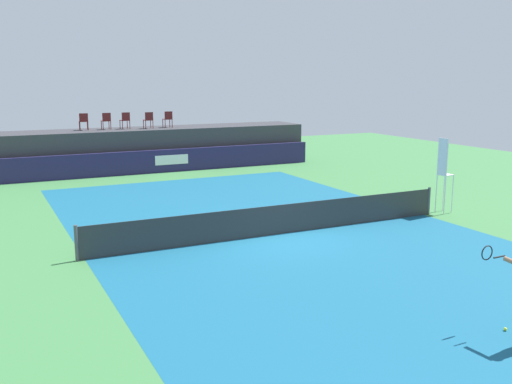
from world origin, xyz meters
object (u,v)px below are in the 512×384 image
object	(u,v)px
spectator_chair_far_right	(168,119)
umpire_chair	(444,170)
spectator_chair_far_left	(84,121)
net_post_near	(76,243)
spectator_chair_center	(125,120)
spectator_chair_right	(148,119)
tennis_ball	(505,329)
spectator_chair_left	(106,120)
net_post_far	(429,201)

from	to	relation	value
spectator_chair_far_right	umpire_chair	size ratio (longest dim) A/B	0.32
spectator_chair_far_left	spectator_chair_far_right	distance (m)	4.48
net_post_near	spectator_chair_center	bearing A→B (deg)	71.56
spectator_chair_right	spectator_chair_center	bearing A→B (deg)	164.69
spectator_chair_far_left	tennis_ball	world-z (taller)	spectator_chair_far_left
tennis_ball	spectator_chair_far_left	bearing A→B (deg)	99.24
spectator_chair_far_left	net_post_near	bearing A→B (deg)	-100.84
spectator_chair_right	umpire_chair	xyz separation A→B (m)	(6.73, -15.00, -1.11)
spectator_chair_center	tennis_ball	bearing A→B (deg)	-85.83
tennis_ball	spectator_chair_left	bearing A→B (deg)	96.57
spectator_chair_right	net_post_far	world-z (taller)	spectator_chair_right
spectator_chair_left	tennis_ball	xyz separation A→B (m)	(2.72, -23.63, -2.66)
spectator_chair_center	umpire_chair	xyz separation A→B (m)	(7.92, -15.32, -1.11)
spectator_chair_right	spectator_chair_far_right	world-z (taller)	same
spectator_chair_right	umpire_chair	bearing A→B (deg)	-65.82
spectator_chair_far_right	net_post_far	distance (m)	16.14
spectator_chair_far_left	spectator_chair_center	world-z (taller)	same
spectator_chair_far_left	spectator_chair_left	bearing A→B (deg)	-5.94
net_post_near	spectator_chair_far_left	bearing A→B (deg)	79.16
spectator_chair_far_left	spectator_chair_right	bearing A→B (deg)	-8.25
spectator_chair_left	spectator_chair_far_right	xyz separation A→B (m)	(3.33, -0.15, 0.00)
spectator_chair_far_left	spectator_chair_center	size ratio (longest dim) A/B	1.00
spectator_chair_far_right	net_post_near	xyz separation A→B (m)	(-7.43, -15.20, -2.19)
tennis_ball	net_post_far	bearing A→B (deg)	56.06
spectator_chair_right	umpire_chair	size ratio (longest dim) A/B	0.32
umpire_chair	net_post_far	distance (m)	1.25
spectator_chair_left	spectator_chair_far_right	size ratio (longest dim) A/B	1.00
net_post_near	spectator_chair_right	bearing A→B (deg)	67.24
spectator_chair_left	spectator_chair_far_right	bearing A→B (deg)	-2.64
spectator_chair_center	net_post_far	bearing A→B (deg)	-64.52
spectator_chair_left	net_post_far	xyz separation A→B (m)	(8.30, -15.35, -2.19)
spectator_chair_right	net_post_near	world-z (taller)	spectator_chair_right
spectator_chair_center	spectator_chair_far_right	size ratio (longest dim) A/B	1.00
spectator_chair_far_left	spectator_chair_left	distance (m)	1.15
spectator_chair_far_left	spectator_chair_far_right	size ratio (longest dim) A/B	1.00
tennis_ball	umpire_chair	bearing A→B (deg)	53.18
spectator_chair_right	net_post_near	distance (m)	16.40
spectator_chair_left	spectator_chair_center	bearing A→B (deg)	-2.25
spectator_chair_right	umpire_chair	distance (m)	16.48
net_post_near	net_post_far	world-z (taller)	same
spectator_chair_far_left	umpire_chair	bearing A→B (deg)	-56.98
tennis_ball	spectator_chair_center	bearing A→B (deg)	94.17
spectator_chair_far_right	net_post_far	bearing A→B (deg)	-71.91
spectator_chair_far_right	net_post_near	world-z (taller)	spectator_chair_far_right
spectator_chair_center	spectator_chair_right	size ratio (longest dim) A/B	1.00
spectator_chair_center	umpire_chair	world-z (taller)	spectator_chair_center
spectator_chair_far_right	net_post_far	xyz separation A→B (m)	(4.97, -15.20, -2.19)
spectator_chair_right	net_post_far	bearing A→B (deg)	-67.81
spectator_chair_far_left	net_post_far	size ratio (longest dim) A/B	0.89
net_post_near	tennis_ball	world-z (taller)	net_post_near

